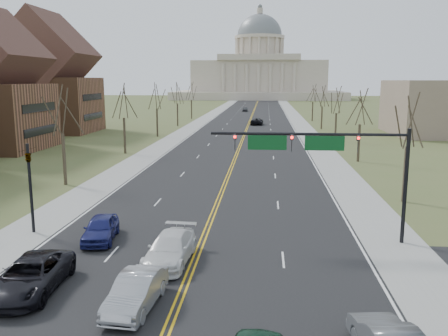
% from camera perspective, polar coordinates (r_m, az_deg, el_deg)
% --- Properties ---
extents(road, '(20.00, 380.00, 0.01)m').
position_cam_1_polar(road, '(126.17, 3.24, 5.96)').
color(road, black).
rests_on(road, ground).
extents(cross_road, '(120.00, 14.00, 0.01)m').
position_cam_1_polar(cross_road, '(24.23, -4.79, -14.01)').
color(cross_road, black).
rests_on(cross_road, ground).
extents(sidewalk_left, '(4.00, 380.00, 0.03)m').
position_cam_1_polar(sidewalk_left, '(127.10, -2.21, 6.01)').
color(sidewalk_left, gray).
rests_on(sidewalk_left, ground).
extents(sidewalk_right, '(4.00, 380.00, 0.03)m').
position_cam_1_polar(sidewalk_right, '(126.37, 8.71, 5.87)').
color(sidewalk_right, gray).
rests_on(sidewalk_right, ground).
extents(center_line, '(0.42, 380.00, 0.01)m').
position_cam_1_polar(center_line, '(126.17, 3.24, 5.97)').
color(center_line, gold).
rests_on(center_line, road).
extents(edge_line_left, '(0.15, 380.00, 0.01)m').
position_cam_1_polar(edge_line_left, '(126.85, -1.22, 6.01)').
color(edge_line_left, silver).
rests_on(edge_line_left, road).
extents(edge_line_right, '(0.15, 380.00, 0.01)m').
position_cam_1_polar(edge_line_right, '(126.25, 7.71, 5.89)').
color(edge_line_right, silver).
rests_on(edge_line_right, road).
extents(capitol, '(90.00, 60.00, 50.00)m').
position_cam_1_polar(capitol, '(265.68, 4.24, 11.42)').
color(capitol, '#B7A998').
rests_on(capitol, ground).
extents(signal_mast, '(12.12, 0.44, 7.20)m').
position_cam_1_polar(signal_mast, '(29.74, 11.86, 2.01)').
color(signal_mast, black).
rests_on(signal_mast, ground).
extents(signal_left, '(0.32, 0.36, 6.00)m').
position_cam_1_polar(signal_left, '(33.61, -22.33, -1.14)').
color(signal_left, black).
rests_on(signal_left, ground).
extents(tree_r_0, '(3.74, 3.74, 8.50)m').
position_cam_1_polar(tree_r_0, '(41.53, 21.33, 4.98)').
color(tree_r_0, '#372D20').
rests_on(tree_r_0, ground).
extents(tree_l_0, '(3.96, 3.96, 9.00)m').
position_cam_1_polar(tree_l_0, '(47.91, -18.98, 6.24)').
color(tree_l_0, '#372D20').
rests_on(tree_l_0, ground).
extents(tree_r_1, '(3.74, 3.74, 8.50)m').
position_cam_1_polar(tree_r_1, '(60.93, 16.11, 6.84)').
color(tree_r_1, '#372D20').
rests_on(tree_r_1, ground).
extents(tree_l_1, '(3.96, 3.96, 9.00)m').
position_cam_1_polar(tree_l_1, '(66.66, -12.01, 7.64)').
color(tree_l_1, '#372D20').
rests_on(tree_l_1, ground).
extents(tree_r_2, '(3.74, 3.74, 8.50)m').
position_cam_1_polar(tree_r_2, '(80.63, 13.41, 7.77)').
color(tree_r_2, '#372D20').
rests_on(tree_r_2, ground).
extents(tree_l_2, '(3.96, 3.96, 9.00)m').
position_cam_1_polar(tree_l_2, '(85.98, -8.12, 8.36)').
color(tree_l_2, '#372D20').
rests_on(tree_l_2, ground).
extents(tree_r_3, '(3.74, 3.74, 8.50)m').
position_cam_1_polar(tree_r_3, '(100.45, 11.77, 8.33)').
color(tree_r_3, '#372D20').
rests_on(tree_r_3, ground).
extents(tree_l_3, '(3.96, 3.96, 9.00)m').
position_cam_1_polar(tree_l_3, '(105.55, -5.65, 8.80)').
color(tree_l_3, '#372D20').
rests_on(tree_l_3, ground).
extents(tree_r_4, '(3.74, 3.74, 8.50)m').
position_cam_1_polar(tree_r_4, '(120.32, 10.66, 8.70)').
color(tree_r_4, '#372D20').
rests_on(tree_r_4, ground).
extents(tree_l_4, '(3.96, 3.96, 9.00)m').
position_cam_1_polar(tree_l_4, '(125.25, -3.95, 9.10)').
color(tree_l_4, '#372D20').
rests_on(tree_l_4, ground).
extents(bldg_left_far, '(17.10, 14.28, 23.25)m').
position_cam_1_polar(bldg_left_far, '(99.00, -20.32, 9.61)').
color(bldg_left_far, brown).
rests_on(bldg_left_far, ground).
extents(car_sb_inner_lead, '(2.03, 4.83, 1.55)m').
position_cam_1_polar(car_sb_inner_lead, '(22.12, -10.54, -14.43)').
color(car_sb_inner_lead, '#989A9F').
rests_on(car_sb_inner_lead, road).
extents(car_sb_outer_lead, '(2.98, 5.97, 1.62)m').
position_cam_1_polar(car_sb_outer_lead, '(25.06, -22.26, -11.91)').
color(car_sb_outer_lead, black).
rests_on(car_sb_outer_lead, road).
extents(car_sb_inner_second, '(2.56, 5.63, 1.60)m').
position_cam_1_polar(car_sb_inner_second, '(26.95, -6.48, -9.60)').
color(car_sb_inner_second, silver).
rests_on(car_sb_inner_second, road).
extents(car_sb_outer_second, '(2.47, 4.81, 1.57)m').
position_cam_1_polar(car_sb_outer_second, '(31.28, -14.62, -7.04)').
color(car_sb_outer_second, navy).
rests_on(car_sb_outer_second, road).
extents(car_far_nb, '(2.93, 5.77, 1.56)m').
position_cam_1_polar(car_far_nb, '(108.82, 3.98, 5.64)').
color(car_far_nb, black).
rests_on(car_far_nb, road).
extents(car_far_sb, '(1.76, 4.22, 1.43)m').
position_cam_1_polar(car_far_sb, '(155.21, 2.54, 7.09)').
color(car_far_sb, '#424549').
rests_on(car_far_sb, road).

